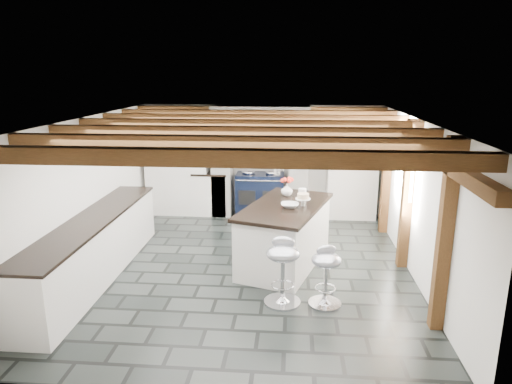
# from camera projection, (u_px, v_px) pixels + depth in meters

# --- Properties ---
(ground) EXTENTS (6.00, 6.00, 0.00)m
(ground) POSITION_uv_depth(u_px,v_px,m) (248.00, 265.00, 7.21)
(ground) COLOR black
(ground) RESTS_ON ground
(room_shell) EXTENTS (6.00, 6.03, 6.00)m
(room_shell) POSITION_uv_depth(u_px,v_px,m) (222.00, 179.00, 8.35)
(room_shell) COLOR white
(room_shell) RESTS_ON ground
(range_cooker) EXTENTS (1.00, 0.63, 0.99)m
(range_cooker) POSITION_uv_depth(u_px,v_px,m) (260.00, 193.00, 9.67)
(range_cooker) COLOR black
(range_cooker) RESTS_ON ground
(kitchen_island) EXTENTS (1.58, 2.19, 1.30)m
(kitchen_island) POSITION_uv_depth(u_px,v_px,m) (285.00, 234.00, 7.16)
(kitchen_island) COLOR white
(kitchen_island) RESTS_ON ground
(bar_stool_near) EXTENTS (0.49, 0.49, 0.80)m
(bar_stool_near) POSITION_uv_depth(u_px,v_px,m) (326.00, 269.00, 5.88)
(bar_stool_near) COLOR silver
(bar_stool_near) RESTS_ON ground
(bar_stool_far) EXTENTS (0.49, 0.49, 0.90)m
(bar_stool_far) POSITION_uv_depth(u_px,v_px,m) (283.00, 264.00, 5.91)
(bar_stool_far) COLOR silver
(bar_stool_far) RESTS_ON ground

